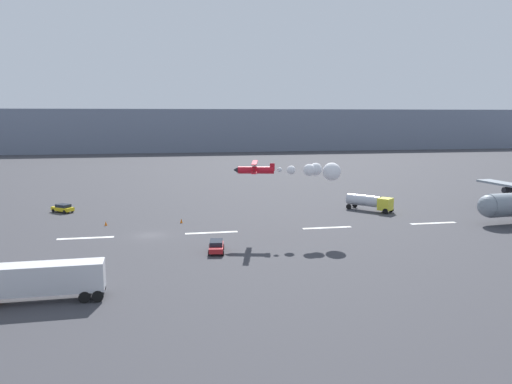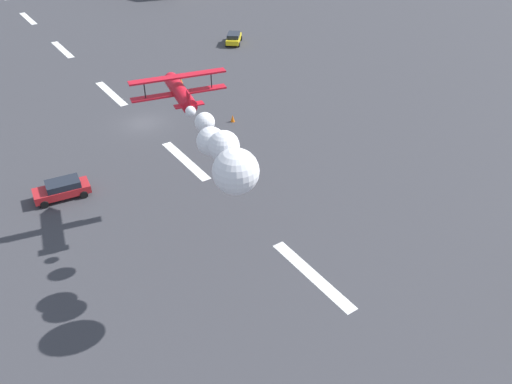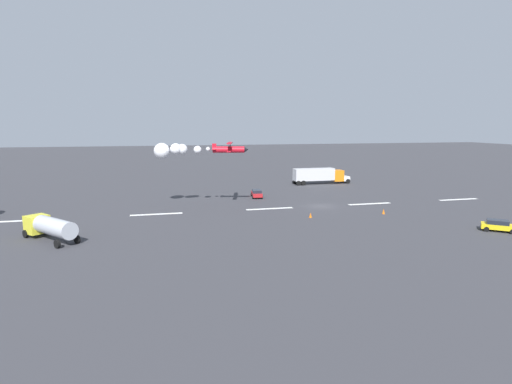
{
  "view_description": "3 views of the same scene",
  "coord_description": "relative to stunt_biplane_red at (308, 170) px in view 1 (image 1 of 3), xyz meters",
  "views": [
    {
      "loc": [
        2.0,
        -74.6,
        17.64
      ],
      "look_at": [
        15.5,
        -2.93,
        6.52
      ],
      "focal_mm": 35.3,
      "sensor_mm": 36.0,
      "label": 1
    },
    {
      "loc": [
        46.59,
        -17.7,
        24.57
      ],
      "look_at": [
        20.74,
        0.0,
        3.02
      ],
      "focal_mm": 36.2,
      "sensor_mm": 36.0,
      "label": 2
    },
    {
      "loc": [
        27.23,
        65.11,
        13.83
      ],
      "look_at": [
        12.23,
        2.98,
        3.41
      ],
      "focal_mm": 29.0,
      "sensor_mm": 36.0,
      "label": 3
    }
  ],
  "objects": [
    {
      "name": "traffic_cone_near",
      "position": [
        -30.15,
        12.58,
        -9.34
      ],
      "size": [
        0.44,
        0.44,
        0.75
      ],
      "primitive_type": "cone",
      "color": "orange",
      "rests_on": "ground"
    },
    {
      "name": "followme_car_yellow",
      "position": [
        -14.29,
        -6.58,
        -8.9
      ],
      "size": [
        2.51,
        4.64,
        1.52
      ],
      "color": "#B21E23",
      "rests_on": "ground"
    },
    {
      "name": "semi_truck_orange",
      "position": [
        -33.07,
        -21.05,
        -7.6
      ],
      "size": [
        13.74,
        3.14,
        3.7
      ],
      "color": "silver",
      "rests_on": "ground"
    },
    {
      "name": "runway_stripe_5",
      "position": [
        4.55,
        4.48,
        -9.71
      ],
      "size": [
        8.0,
        0.9,
        0.01
      ],
      "primitive_type": "cube",
      "color": "white",
      "rests_on": "ground"
    },
    {
      "name": "runway_stripe_6",
      "position": [
        22.92,
        4.48,
        -9.71
      ],
      "size": [
        8.0,
        0.9,
        0.01
      ],
      "primitive_type": "cube",
      "color": "white",
      "rests_on": "ground"
    },
    {
      "name": "airport_staff_sedan",
      "position": [
        -39.1,
        25.82,
        -8.9
      ],
      "size": [
        4.39,
        4.06,
        1.52
      ],
      "color": "yellow",
      "rests_on": "ground"
    },
    {
      "name": "traffic_cone_far",
      "position": [
        -18.05,
        12.33,
        -9.34
      ],
      "size": [
        0.44,
        0.44,
        0.75
      ],
      "primitive_type": "cone",
      "color": "orange",
      "rests_on": "ground"
    },
    {
      "name": "ground_plane",
      "position": [
        -23.0,
        4.48,
        -9.71
      ],
      "size": [
        440.0,
        440.0,
        0.0
      ],
      "primitive_type": "plane",
      "color": "#38383D",
      "rests_on": "ground"
    },
    {
      "name": "runway_stripe_3",
      "position": [
        -32.18,
        4.48,
        -9.71
      ],
      "size": [
        8.0,
        0.9,
        0.01
      ],
      "primitive_type": "cube",
      "color": "white",
      "rests_on": "ground"
    },
    {
      "name": "stunt_biplane_red",
      "position": [
        0.0,
        0.0,
        0.0
      ],
      "size": [
        15.47,
        7.02,
        2.66
      ],
      "color": "red"
    },
    {
      "name": "runway_stripe_4",
      "position": [
        -13.81,
        4.48,
        -9.71
      ],
      "size": [
        8.0,
        0.9,
        0.01
      ],
      "primitive_type": "cube",
      "color": "white",
      "rests_on": "ground"
    },
    {
      "name": "fuel_tanker_truck",
      "position": [
        17.01,
        16.8,
        -7.97
      ],
      "size": [
        7.52,
        8.2,
        2.9
      ],
      "color": "yellow",
      "rests_on": "ground"
    },
    {
      "name": "mountain_ridge_distant",
      "position": [
        -23.0,
        179.92,
        0.62
      ],
      "size": [
        396.0,
        16.0,
        20.66
      ],
      "primitive_type": "cube",
      "color": "slate",
      "rests_on": "ground"
    }
  ]
}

